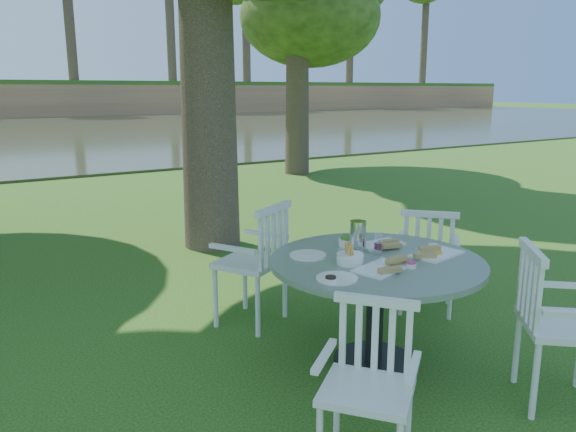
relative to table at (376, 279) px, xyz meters
name	(u,v)px	position (x,y,z in m)	size (l,w,h in m)	color
ground	(301,318)	(0.01, 0.94, -0.63)	(140.00, 140.00, 0.00)	#1A410D
table	(376,279)	(0.00, 0.00, 0.00)	(1.46, 1.46, 0.77)	black
chair_ne	(428,253)	(0.98, 0.46, -0.09)	(0.64, 0.64, 0.92)	white
chair_nw	(261,255)	(-0.33, 1.02, -0.04)	(0.68, 0.66, 1.01)	white
chair_sw	(370,371)	(-0.73, -0.80, -0.12)	(0.59, 0.60, 0.86)	white
chair_se	(547,314)	(0.55, -0.92, -0.05)	(0.67, 0.68, 0.98)	white
tableware	(365,251)	(-0.04, 0.08, 0.18)	(1.22, 0.78, 0.23)	white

